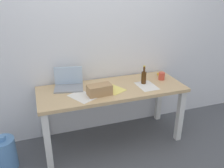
{
  "coord_description": "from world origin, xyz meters",
  "views": [
    {
      "loc": [
        -0.83,
        -2.45,
        1.91
      ],
      "look_at": [
        0.0,
        0.0,
        0.79
      ],
      "focal_mm": 37.9,
      "sensor_mm": 36.0,
      "label": 1
    }
  ],
  "objects": [
    {
      "name": "laptop_left",
      "position": [
        -0.49,
        0.17,
        0.8
      ],
      "size": [
        0.37,
        0.29,
        0.24
      ],
      "color": "gray",
      "rests_on": "desk"
    },
    {
      "name": "paper_sheet_front_left",
      "position": [
        -0.39,
        -0.12,
        0.75
      ],
      "size": [
        0.33,
        0.36,
        0.0
      ],
      "primitive_type": "cube",
      "rotation": [
        0.0,
        0.0,
        0.5
      ],
      "color": "white",
      "rests_on": "desk"
    },
    {
      "name": "computer_mouse",
      "position": [
        0.74,
        0.18,
        0.76
      ],
      "size": [
        0.07,
        0.11,
        0.03
      ],
      "primitive_type": "ellipsoid",
      "rotation": [
        0.0,
        0.0,
        -0.11
      ],
      "color": "gold",
      "rests_on": "desk"
    },
    {
      "name": "paper_sheet_center",
      "position": [
        -0.01,
        -0.03,
        0.75
      ],
      "size": [
        0.32,
        0.36,
        0.0
      ],
      "primitive_type": "cube",
      "rotation": [
        0.0,
        0.0,
        0.48
      ],
      "color": "#F4E06B",
      "rests_on": "desk"
    },
    {
      "name": "cardboard_box",
      "position": [
        -0.19,
        -0.13,
        0.8
      ],
      "size": [
        0.28,
        0.17,
        0.12
      ],
      "primitive_type": "cube",
      "rotation": [
        0.0,
        0.0,
        0.09
      ],
      "color": "tan",
      "rests_on": "desk"
    },
    {
      "name": "desk",
      "position": [
        0.0,
        0.0,
        0.64
      ],
      "size": [
        1.76,
        0.66,
        0.74
      ],
      "color": "tan",
      "rests_on": "ground"
    },
    {
      "name": "water_cooler_jug",
      "position": [
        -1.28,
        -0.11,
        0.19
      ],
      "size": [
        0.25,
        0.25,
        0.41
      ],
      "color": "#598CC6",
      "rests_on": "ground"
    },
    {
      "name": "coffee_mug",
      "position": [
        0.69,
        0.05,
        0.79
      ],
      "size": [
        0.08,
        0.08,
        0.09
      ],
      "primitive_type": "cylinder",
      "color": "#D84C38",
      "rests_on": "desk"
    },
    {
      "name": "ground_plane",
      "position": [
        0.0,
        0.0,
        0.0
      ],
      "size": [
        8.0,
        8.0,
        0.0
      ],
      "primitive_type": "plane",
      "color": "#515459"
    },
    {
      "name": "paper_sheet_front_right",
      "position": [
        0.42,
        -0.08,
        0.75
      ],
      "size": [
        0.22,
        0.3,
        0.0
      ],
      "primitive_type": "cube",
      "rotation": [
        0.0,
        0.0,
        0.03
      ],
      "color": "white",
      "rests_on": "desk"
    },
    {
      "name": "beer_bottle",
      "position": [
        0.42,
        -0.0,
        0.83
      ],
      "size": [
        0.06,
        0.06,
        0.23
      ],
      "color": "#47280F",
      "rests_on": "desk"
    },
    {
      "name": "back_wall",
      "position": [
        0.0,
        0.39,
        1.3
      ],
      "size": [
        5.2,
        0.08,
        2.6
      ],
      "primitive_type": "cube",
      "color": "white",
      "rests_on": "ground"
    }
  ]
}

